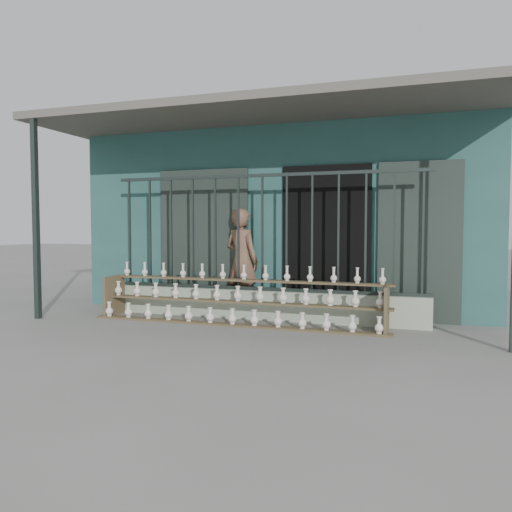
% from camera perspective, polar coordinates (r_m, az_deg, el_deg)
% --- Properties ---
extents(ground, '(60.00, 60.00, 0.00)m').
position_cam_1_polar(ground, '(6.61, -2.79, -9.17)').
color(ground, slate).
extents(workshop_building, '(7.40, 6.60, 3.21)m').
position_cam_1_polar(workshop_building, '(10.50, 5.64, 4.34)').
color(workshop_building, '#27534F').
rests_on(workshop_building, ground).
extents(parapet_wall, '(5.00, 0.20, 0.45)m').
position_cam_1_polar(parapet_wall, '(7.77, 0.71, -5.60)').
color(parapet_wall, '#A5B39A').
rests_on(parapet_wall, ground).
extents(security_fence, '(5.00, 0.04, 1.80)m').
position_cam_1_polar(security_fence, '(7.68, 0.71, 2.72)').
color(security_fence, '#283330').
rests_on(security_fence, parapet_wall).
extents(shelf_rack, '(4.50, 0.68, 0.85)m').
position_cam_1_polar(shelf_rack, '(7.44, -2.11, -4.92)').
color(shelf_rack, brown).
rests_on(shelf_rack, ground).
extents(elderly_woman, '(0.74, 0.62, 1.74)m').
position_cam_1_polar(elderly_woman, '(8.16, -1.63, -0.62)').
color(elderly_woman, brown).
rests_on(elderly_woman, ground).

